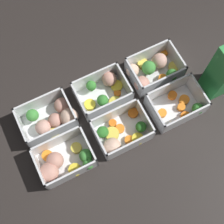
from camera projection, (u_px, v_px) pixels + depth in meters
name	position (u px, v px, depth m)	size (l,w,h in m)	color
ground_plane	(112.00, 115.00, 0.87)	(4.00, 4.00, 0.00)	#282321
container_near_left	(152.00, 70.00, 0.89)	(0.17, 0.11, 0.07)	white
container_near_center	(104.00, 92.00, 0.87)	(0.14, 0.12, 0.07)	white
container_near_right	(53.00, 118.00, 0.84)	(0.16, 0.11, 0.07)	white
container_far_left	(178.00, 105.00, 0.85)	(0.14, 0.11, 0.07)	white
container_far_center	(120.00, 134.00, 0.83)	(0.14, 0.11, 0.07)	white
container_far_right	(63.00, 162.00, 0.80)	(0.15, 0.11, 0.07)	white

